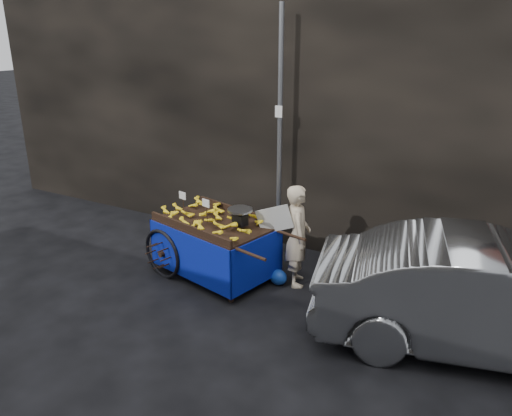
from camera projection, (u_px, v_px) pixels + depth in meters
The scene contains 7 objects.
ground at pixel (223, 277), 7.72m from camera, with size 80.00×80.00×0.00m, color black.
building_wall at pixel (318, 96), 8.83m from camera, with size 13.50×2.00×5.00m.
street_pole at pixel (280, 136), 7.97m from camera, with size 0.12×0.10×4.00m.
banana_cart at pixel (212, 227), 7.56m from camera, with size 2.54×1.55×1.29m.
vendor at pixel (298, 236), 7.29m from camera, with size 0.87×0.67×1.54m.
plastic_bag at pixel (278, 277), 7.45m from camera, with size 0.27×0.21×0.24m, color #1745B3.
parked_car at pixel (494, 298), 5.76m from camera, with size 1.45×4.15×1.37m, color #A7AAAE.
Camera 1 is at (3.83, -5.77, 3.61)m, focal length 35.00 mm.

